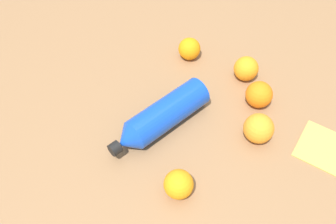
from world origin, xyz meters
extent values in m
plane|color=olive|center=(0.00, 0.00, 0.00)|extent=(2.40, 2.40, 0.00)
cylinder|color=blue|center=(-0.03, 0.01, 0.04)|extent=(0.19, 0.23, 0.08)
cone|color=blue|center=(0.04, 0.12, 0.04)|extent=(0.09, 0.08, 0.08)
cylinder|color=black|center=(0.06, 0.15, 0.04)|extent=(0.04, 0.04, 0.03)
sphere|color=orange|center=(-0.25, -0.12, 0.04)|extent=(0.07, 0.07, 0.07)
sphere|color=orange|center=(-0.02, -0.25, 0.03)|extent=(0.07, 0.07, 0.07)
sphere|color=orange|center=(-0.11, 0.20, 0.03)|extent=(0.07, 0.07, 0.07)
sphere|color=orange|center=(-0.20, -0.21, 0.04)|extent=(0.07, 0.07, 0.07)
sphere|color=orange|center=(-0.26, -0.01, 0.04)|extent=(0.08, 0.08, 0.08)
cube|color=#E5B24C|center=(-0.46, -0.01, 0.00)|extent=(0.20, 0.17, 0.01)
camera|label=1|loc=(-0.20, 0.58, 0.78)|focal=39.41mm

